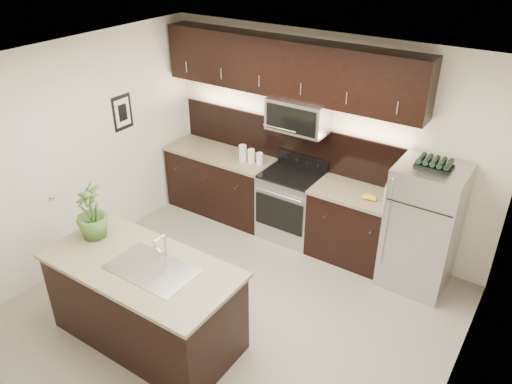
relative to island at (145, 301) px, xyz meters
The scene contains 12 objects.
ground 1.04m from the island, 56.80° to the left, with size 4.50×4.50×0.00m, color gray.
room_walls 1.48m from the island, 61.78° to the left, with size 4.52×4.02×2.71m.
counter_run 2.46m from the island, 88.83° to the left, with size 3.51×0.65×0.94m.
upper_fixtures 3.10m from the island, 88.32° to the left, with size 3.49×0.40×1.66m.
island is the anchor object (origin of this frame).
sink_faucet 0.51m from the island, ahead, with size 0.84×0.50×0.28m.
refrigerator 3.14m from the island, 50.35° to the left, with size 0.74×0.67×1.53m, color #B2B2B7.
wine_rack 3.31m from the island, 50.35° to the left, with size 0.38×0.23×0.09m.
plant 1.05m from the island, behind, with size 0.33×0.33×0.59m, color #3F6327.
canisters 2.53m from the island, 99.25° to the left, with size 0.34×0.14×0.23m.
french_press 2.93m from the island, 57.16° to the left, with size 0.11×0.11×0.33m.
bananas 2.76m from the island, 61.44° to the left, with size 0.18×0.14×0.06m, color yellow.
Camera 1 is at (2.54, -3.35, 3.86)m, focal length 35.00 mm.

